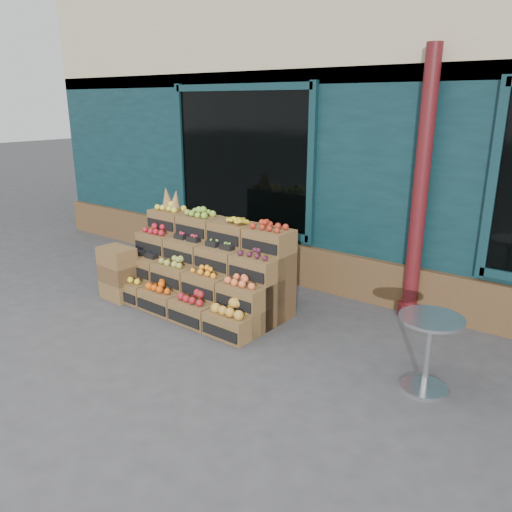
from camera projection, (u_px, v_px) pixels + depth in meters
The scene contains 6 objects.
ground at pixel (232, 349), 5.45m from camera, with size 60.00×60.00×0.00m, color #3F3F42.
shop_facade at pixel (419, 113), 8.62m from camera, with size 12.00×6.24×4.80m.
crate_display at pixel (204, 273), 6.50m from camera, with size 2.34×1.18×1.44m.
spare_crates at pixel (118, 273), 6.75m from camera, with size 0.50×0.36×0.72m.
bistro_table at pixel (429, 345), 4.55m from camera, with size 0.58×0.58×0.73m.
shopkeeper at pixel (248, 192), 8.56m from camera, with size 0.79×0.52×2.17m, color #1E6B3B.
Camera 1 is at (3.17, -3.75, 2.59)m, focal length 35.00 mm.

